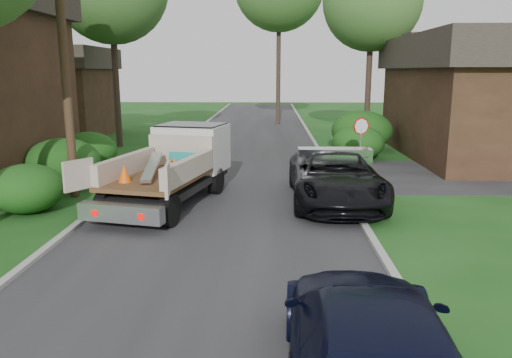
{
  "coord_description": "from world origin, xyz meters",
  "views": [
    {
      "loc": [
        1.43,
        -11.93,
        4.35
      ],
      "look_at": [
        0.99,
        2.61,
        1.2
      ],
      "focal_mm": 35.0,
      "sensor_mm": 36.0,
      "label": 1
    }
  ],
  "objects": [
    {
      "name": "curb_left",
      "position": [
        -4.1,
        10.0,
        0.06
      ],
      "size": [
        0.2,
        90.0,
        0.12
      ],
      "primitive_type": "cube",
      "color": "#9E9E99",
      "rests_on": "ground"
    },
    {
      "name": "road",
      "position": [
        0.0,
        10.0,
        0.0
      ],
      "size": [
        8.0,
        90.0,
        0.02
      ],
      "primitive_type": "cube",
      "color": "#28282B",
      "rests_on": "ground"
    },
    {
      "name": "hedge_right_a",
      "position": [
        5.8,
        13.0,
        0.85
      ],
      "size": [
        2.6,
        2.6,
        1.7
      ],
      "primitive_type": "ellipsoid",
      "color": "#0E4011",
      "rests_on": "ground"
    },
    {
      "name": "house_right",
      "position": [
        13.0,
        14.0,
        3.16
      ],
      "size": [
        9.72,
        12.96,
        6.2
      ],
      "rotation": [
        0.0,
        0.0,
        1.57
      ],
      "color": "#362116",
      "rests_on": "ground"
    },
    {
      "name": "hedge_left_b",
      "position": [
        -6.5,
        6.5,
        0.94
      ],
      "size": [
        2.86,
        2.86,
        1.87
      ],
      "primitive_type": "ellipsoid",
      "color": "#0E4011",
      "rests_on": "ground"
    },
    {
      "name": "house_left_far",
      "position": [
        -13.5,
        22.0,
        3.05
      ],
      "size": [
        7.56,
        7.56,
        6.0
      ],
      "color": "#362116",
      "rests_on": "ground"
    },
    {
      "name": "ground",
      "position": [
        0.0,
        0.0,
        0.0
      ],
      "size": [
        120.0,
        120.0,
        0.0
      ],
      "primitive_type": "plane",
      "color": "#174614",
      "rests_on": "ground"
    },
    {
      "name": "hedge_left_a",
      "position": [
        -6.2,
        3.0,
        0.77
      ],
      "size": [
        2.34,
        2.34,
        1.53
      ],
      "primitive_type": "ellipsoid",
      "color": "#0E4011",
      "rests_on": "ground"
    },
    {
      "name": "utility_pole",
      "position": [
        -5.48,
        4.98,
        5.17
      ],
      "size": [
        2.42,
        1.25,
        10.0
      ],
      "color": "#382619",
      "rests_on": "ground"
    },
    {
      "name": "curb_right",
      "position": [
        4.1,
        10.0,
        0.06
      ],
      "size": [
        0.2,
        90.0,
        0.12
      ],
      "primitive_type": "cube",
      "color": "#9E9E99",
      "rests_on": "ground"
    },
    {
      "name": "stop_sign",
      "position": [
        5.2,
        9.0,
        1.78
      ],
      "size": [
        0.71,
        0.32,
        2.48
      ],
      "color": "slate",
      "rests_on": "ground"
    },
    {
      "name": "tree_right_far",
      "position": [
        7.5,
        20.0,
        8.48
      ],
      "size": [
        6.0,
        6.0,
        11.5
      ],
      "color": "#2D2119",
      "rests_on": "ground"
    },
    {
      "name": "flatbed_truck",
      "position": [
        -1.73,
        4.92,
        1.35
      ],
      "size": [
        4.08,
        6.95,
        2.48
      ],
      "rotation": [
        0.0,
        0.0,
        -0.22
      ],
      "color": "black",
      "rests_on": "ground"
    },
    {
      "name": "navy_suv",
      "position": [
        2.75,
        -6.0,
        0.82
      ],
      "size": [
        2.58,
        5.74,
        1.63
      ],
      "primitive_type": "imported",
      "rotation": [
        0.0,
        0.0,
        3.09
      ],
      "color": "black",
      "rests_on": "ground"
    },
    {
      "name": "hedge_right_b",
      "position": [
        6.5,
        16.0,
        1.1
      ],
      "size": [
        3.38,
        3.38,
        2.21
      ],
      "primitive_type": "ellipsoid",
      "color": "#0E4011",
      "rests_on": "ground"
    },
    {
      "name": "black_pickup",
      "position": [
        3.6,
        4.5,
        0.87
      ],
      "size": [
        2.9,
        6.29,
        1.75
      ],
      "primitive_type": "imported",
      "rotation": [
        0.0,
        0.0,
        -0.0
      ],
      "color": "black",
      "rests_on": "ground"
    },
    {
      "name": "hedge_left_c",
      "position": [
        -6.8,
        10.0,
        0.85
      ],
      "size": [
        2.6,
        2.6,
        1.7
      ],
      "primitive_type": "ellipsoid",
      "color": "#0E4011",
      "rests_on": "ground"
    }
  ]
}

